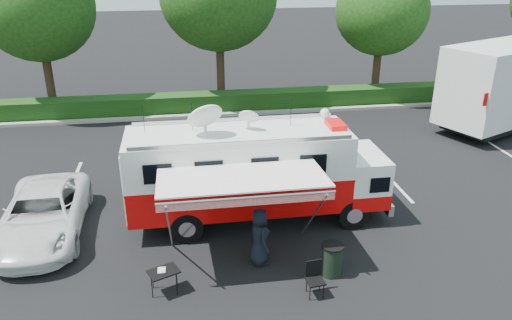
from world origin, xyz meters
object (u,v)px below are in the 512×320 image
Objects in this scene: folding_table at (164,272)px; trash_bin at (332,260)px; white_suv at (47,234)px; command_truck at (256,173)px.

folding_table is 4.46m from trash_bin.
folding_table is at bearing -44.40° from white_suv.
trash_bin reaches higher than folding_table.
trash_bin is at bearing -64.19° from command_truck.
white_suv is at bearing 137.07° from folding_table.
white_suv is 5.67× the size of folding_table.
trash_bin is at bearing 0.95° from folding_table.
white_suv is 5.63× the size of trash_bin.
folding_table is (3.67, -3.41, 0.59)m from white_suv.
trash_bin is (1.56, -3.22, -1.23)m from command_truck.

